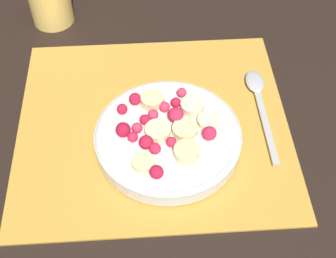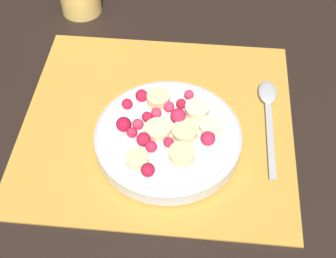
% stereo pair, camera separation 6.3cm
% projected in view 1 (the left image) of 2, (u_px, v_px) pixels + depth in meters
% --- Properties ---
extents(ground_plane, '(3.00, 3.00, 0.00)m').
position_uv_depth(ground_plane, '(153.00, 125.00, 0.68)').
color(ground_plane, black).
extents(placemat, '(0.39, 0.36, 0.01)m').
position_uv_depth(placemat, '(153.00, 123.00, 0.68)').
color(placemat, gold).
rests_on(placemat, ground_plane).
extents(fruit_bowl, '(0.20, 0.20, 0.05)m').
position_uv_depth(fruit_bowl, '(168.00, 136.00, 0.64)').
color(fruit_bowl, silver).
rests_on(fruit_bowl, placemat).
extents(spoon, '(0.03, 0.18, 0.01)m').
position_uv_depth(spoon, '(258.00, 95.00, 0.71)').
color(spoon, '#B2B2B7').
rests_on(spoon, placemat).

